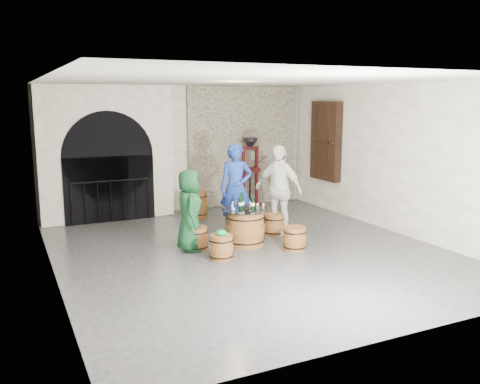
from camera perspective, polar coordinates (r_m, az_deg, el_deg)
name	(u,v)px	position (r m, az deg, el deg)	size (l,w,h in m)	color
ground	(248,251)	(9.80, 0.95, -6.59)	(8.00, 8.00, 0.00)	#2F2F32
wall_back	(180,149)	(13.13, -6.81, 4.83)	(8.00, 8.00, 0.00)	white
wall_front	(401,210)	(6.18, 17.67, -1.92)	(8.00, 8.00, 0.00)	white
wall_left	(49,181)	(8.51, -20.64, 1.20)	(8.00, 8.00, 0.00)	white
wall_right	(394,158)	(11.43, 16.94, 3.62)	(8.00, 8.00, 0.00)	white
ceiling	(249,80)	(9.37, 1.01, 12.47)	(8.00, 8.00, 0.00)	beige
stone_facing_panel	(244,146)	(13.76, 0.42, 5.16)	(3.20, 0.12, 3.18)	#A19980
arched_opening	(106,154)	(12.41, -14.78, 4.15)	(3.10, 0.60, 3.19)	white
shuttered_window	(326,141)	(13.21, 9.58, 5.66)	(0.23, 1.10, 2.00)	black
barrel_table	(245,227)	(10.07, 0.61, -3.98)	(0.94, 0.94, 0.73)	brown
barrel_stool_left	(196,238)	(9.83, -4.93, -5.21)	(0.46, 0.46, 0.45)	brown
barrel_stool_far	(237,222)	(11.06, -0.38, -3.41)	(0.46, 0.46, 0.45)	brown
barrel_stool_right	(274,224)	(10.88, 3.85, -3.66)	(0.46, 0.46, 0.45)	brown
barrel_stool_near_right	(295,238)	(9.85, 6.17, -5.20)	(0.46, 0.46, 0.45)	brown
barrel_stool_near_left	(221,247)	(9.25, -2.12, -6.20)	(0.46, 0.46, 0.45)	brown
green_cap	(221,233)	(9.18, -2.11, -4.59)	(0.24, 0.19, 0.11)	#0C8642
person_green	(190,210)	(9.67, -5.69, -2.05)	(0.77, 0.50, 1.57)	#113C1E
person_blue	(236,188)	(10.98, -0.45, 0.45)	(0.70, 0.46, 1.93)	navy
person_white	(278,190)	(10.84, 4.32, 0.25)	(1.12, 0.47, 1.91)	white
wine_bottle_left	(241,202)	(9.96, 0.06, -1.19)	(0.08, 0.08, 0.32)	black
wine_bottle_center	(253,203)	(9.94, 1.44, -1.21)	(0.08, 0.08, 0.32)	black
wine_bottle_right	(242,202)	(10.04, 0.26, -1.09)	(0.08, 0.08, 0.32)	black
tasting_glass_a	(234,210)	(9.66, -0.71, -2.05)	(0.05, 0.05, 0.10)	#BA6D24
tasting_glass_b	(258,206)	(10.06, 2.00, -1.55)	(0.05, 0.05, 0.10)	#BA6D24
tasting_glass_c	(233,204)	(10.22, -0.81, -1.35)	(0.05, 0.05, 0.10)	#BA6D24
tasting_glass_d	(250,204)	(10.20, 1.11, -1.38)	(0.05, 0.05, 0.10)	#BA6D24
tasting_glass_e	(263,206)	(10.06, 2.65, -1.56)	(0.05, 0.05, 0.10)	#BA6D24
tasting_glass_f	(232,207)	(9.93, -0.87, -1.71)	(0.05, 0.05, 0.10)	#BA6D24
side_barrel	(197,204)	(12.43, -4.82, -1.38)	(0.50, 0.50, 0.66)	brown
corking_press	(250,167)	(13.47, 1.14, 2.81)	(0.77, 0.43, 1.85)	#470B11
control_box	(253,155)	(13.82, 1.50, 4.14)	(0.18, 0.10, 0.22)	silver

